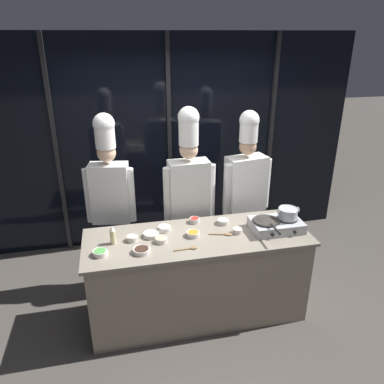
{
  "coord_description": "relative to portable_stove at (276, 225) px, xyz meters",
  "views": [
    {
      "loc": [
        -0.71,
        -3.01,
        2.68
      ],
      "look_at": [
        0.0,
        0.25,
        1.25
      ],
      "focal_mm": 35.0,
      "sensor_mm": 36.0,
      "label": 1
    }
  ],
  "objects": [
    {
      "name": "squeeze_bottle_oil",
      "position": [
        -1.56,
        0.07,
        0.03
      ],
      "size": [
        0.05,
        0.05,
        0.17
      ],
      "color": "beige",
      "rests_on": "demo_counter"
    },
    {
      "name": "frying_pan",
      "position": [
        -0.11,
        -0.01,
        0.07
      ],
      "size": [
        0.26,
        0.44,
        0.04
      ],
      "color": "#38332D",
      "rests_on": "portable_stove"
    },
    {
      "name": "prep_bowl_carrots",
      "position": [
        -0.82,
        0.05,
        -0.03
      ],
      "size": [
        0.13,
        0.13,
        0.05
      ],
      "color": "silver",
      "rests_on": "demo_counter"
    },
    {
      "name": "chef_sous",
      "position": [
        -0.73,
        0.63,
        0.2
      ],
      "size": [
        0.56,
        0.24,
        2.01
      ],
      "rotation": [
        0.0,
        0.0,
        3.17
      ],
      "color": "#4C4C51",
      "rests_on": "ground_plane"
    },
    {
      "name": "prep_bowl_garlic",
      "position": [
        -1.21,
        0.12,
        -0.03
      ],
      "size": [
        0.15,
        0.15,
        0.04
      ],
      "color": "silver",
      "rests_on": "demo_counter"
    },
    {
      "name": "chef_head",
      "position": [
        -1.56,
        0.74,
        0.2
      ],
      "size": [
        0.52,
        0.27,
        1.96
      ],
      "rotation": [
        0.0,
        0.0,
        2.96
      ],
      "color": "#2D3856",
      "rests_on": "ground_plane"
    },
    {
      "name": "prep_bowl_soy_glaze",
      "position": [
        -1.32,
        -0.14,
        -0.03
      ],
      "size": [
        0.15,
        0.15,
        0.04
      ],
      "color": "silver",
      "rests_on": "demo_counter"
    },
    {
      "name": "stock_pot",
      "position": [
        0.11,
        0.0,
        0.11
      ],
      "size": [
        0.21,
        0.19,
        0.11
      ],
      "color": "#B7BABF",
      "rests_on": "portable_stove"
    },
    {
      "name": "ground_plane",
      "position": [
        -0.78,
        0.04,
        -0.95
      ],
      "size": [
        24.0,
        24.0,
        0.0
      ],
      "primitive_type": "plane",
      "color": "#47423D"
    },
    {
      "name": "portable_stove",
      "position": [
        0.0,
        0.0,
        0.0
      ],
      "size": [
        0.49,
        0.34,
        0.11
      ],
      "color": "#B2B5BA",
      "rests_on": "demo_counter"
    },
    {
      "name": "serving_spoon_solid",
      "position": [
        -0.52,
        0.0,
        -0.04
      ],
      "size": [
        0.23,
        0.09,
        0.02
      ],
      "color": "olive",
      "rests_on": "demo_counter"
    },
    {
      "name": "chef_line",
      "position": [
        -0.06,
        0.72,
        0.15
      ],
      "size": [
        0.58,
        0.31,
        1.93
      ],
      "rotation": [
        0.0,
        0.0,
        3.32
      ],
      "color": "#4C4C51",
      "rests_on": "ground_plane"
    },
    {
      "name": "prep_bowl_rice",
      "position": [
        -0.47,
        0.23,
        -0.03
      ],
      "size": [
        0.12,
        0.12,
        0.05
      ],
      "color": "silver",
      "rests_on": "demo_counter"
    },
    {
      "name": "serving_spoon_slotted",
      "position": [
        -0.89,
        -0.17,
        -0.04
      ],
      "size": [
        0.22,
        0.05,
        0.02
      ],
      "color": "olive",
      "rests_on": "demo_counter"
    },
    {
      "name": "prep_bowl_bell_pepper",
      "position": [
        -0.74,
        0.31,
        -0.02
      ],
      "size": [
        0.1,
        0.1,
        0.05
      ],
      "color": "silver",
      "rests_on": "demo_counter"
    },
    {
      "name": "prep_bowl_scallions",
      "position": [
        -1.67,
        -0.1,
        -0.03
      ],
      "size": [
        0.13,
        0.13,
        0.05
      ],
      "color": "silver",
      "rests_on": "demo_counter"
    },
    {
      "name": "prep_bowl_bean_sprouts",
      "position": [
        -1.07,
        0.21,
        -0.03
      ],
      "size": [
        0.13,
        0.13,
        0.05
      ],
      "color": "silver",
      "rests_on": "demo_counter"
    },
    {
      "name": "demo_counter",
      "position": [
        -0.78,
        0.04,
        -0.5
      ],
      "size": [
        2.14,
        0.75,
        0.9
      ],
      "color": "gray",
      "rests_on": "ground_plane"
    },
    {
      "name": "prep_bowl_chicken",
      "position": [
        -1.39,
        0.08,
        -0.02
      ],
      "size": [
        0.1,
        0.1,
        0.05
      ],
      "color": "silver",
      "rests_on": "demo_counter"
    },
    {
      "name": "prep_bowl_ginger",
      "position": [
        -1.13,
        0.0,
        -0.02
      ],
      "size": [
        0.11,
        0.11,
        0.05
      ],
      "color": "silver",
      "rests_on": "demo_counter"
    },
    {
      "name": "prep_bowl_onion",
      "position": [
        -0.39,
        0.02,
        -0.02
      ],
      "size": [
        0.09,
        0.09,
        0.05
      ],
      "color": "silver",
      "rests_on": "demo_counter"
    },
    {
      "name": "window_wall_back",
      "position": [
        -0.78,
        1.68,
        0.4
      ],
      "size": [
        4.89,
        0.09,
        2.7
      ],
      "color": "black",
      "rests_on": "ground_plane"
    }
  ]
}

